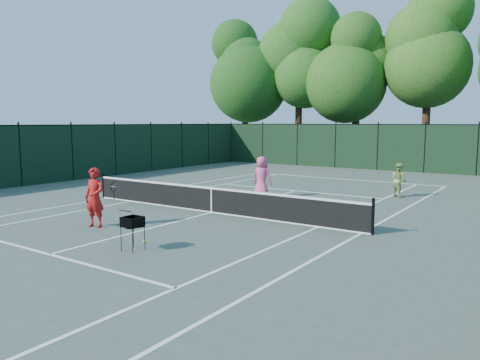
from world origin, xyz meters
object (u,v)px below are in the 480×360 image
Objects in this scene: player_pink at (262,177)px; loose_ball_midcourt at (138,222)px; loose_ball_near_cart at (144,241)px; coach at (95,198)px; player_green at (399,180)px; ball_hopper at (132,222)px.

player_pink is 6.57m from loose_ball_midcourt.
loose_ball_near_cart is at bearing 99.96° from player_pink.
coach is 7.69m from player_pink.
coach reaches higher than player_green.
coach is at bearing 179.56° from ball_hopper.
coach is 2.78m from loose_ball_near_cart.
loose_ball_near_cart is (-3.36, -11.65, -0.69)m from player_green.
coach is at bearing 169.33° from loose_ball_near_cart.
player_green is at bearing -141.98° from player_pink.
player_green is (4.68, 3.58, -0.15)m from player_pink.
coach reaches higher than player_pink.
ball_hopper is (2.91, -1.17, -0.19)m from coach.
player_pink is 25.90× the size of loose_ball_near_cart.
player_pink is 25.90× the size of loose_ball_midcourt.
player_green is at bearing 97.63° from ball_hopper.
player_pink is at bearing 99.30° from loose_ball_near_cart.
coach is at bearing 81.17° from player_pink.
player_green reaches higher than loose_ball_midcourt.
coach reaches higher than loose_ball_midcourt.
loose_ball_near_cart is at bearing 136.48° from ball_hopper.
coach is at bearing -121.78° from loose_ball_midcourt.
coach is 2.13× the size of ball_hopper.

